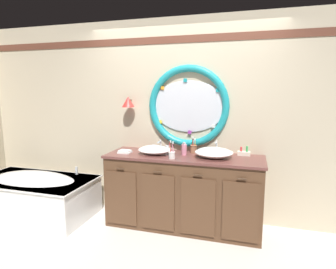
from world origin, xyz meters
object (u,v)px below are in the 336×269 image
object	(u,v)px
toothbrush_holder_left	(172,155)
toothbrush_holder_right	(194,148)
bathtub	(34,193)
soap_dispenser	(184,149)
sink_basin_left	(155,150)
sink_basin_right	(214,153)
folded_hand_towel	(125,152)
toiletry_basket	(244,153)

from	to	relation	value
toothbrush_holder_left	toothbrush_holder_right	size ratio (longest dim) A/B	1.03
toothbrush_holder_right	toothbrush_holder_left	bearing A→B (deg)	-115.81
bathtub	soap_dispenser	xyz separation A→B (m)	(2.02, 0.29, 0.66)
sink_basin_left	sink_basin_right	distance (m)	0.73
sink_basin_left	folded_hand_towel	distance (m)	0.38
toothbrush_holder_right	folded_hand_towel	xyz separation A→B (m)	(-0.83, -0.25, -0.04)
folded_hand_towel	soap_dispenser	bearing A→B (deg)	8.07
sink_basin_left	folded_hand_towel	xyz separation A→B (m)	(-0.38, -0.05, -0.04)
sink_basin_left	soap_dispenser	distance (m)	0.37
toothbrush_holder_left	sink_basin_right	bearing A→B (deg)	20.33
sink_basin_right	toothbrush_holder_left	size ratio (longest dim) A/B	2.08
bathtub	sink_basin_right	world-z (taller)	sink_basin_right
toothbrush_holder_left	toiletry_basket	world-z (taller)	toothbrush_holder_left
sink_basin_left	sink_basin_right	bearing A→B (deg)	0.00
sink_basin_left	toiletry_basket	distance (m)	1.10
bathtub	toiletry_basket	xyz separation A→B (m)	(2.72, 0.48, 0.62)
sink_basin_right	toothbrush_holder_right	bearing A→B (deg)	144.39
toothbrush_holder_right	soap_dispenser	xyz separation A→B (m)	(-0.09, -0.15, 0.01)
bathtub	soap_dispenser	bearing A→B (deg)	8.31
soap_dispenser	toothbrush_holder_left	bearing A→B (deg)	-112.22
toothbrush_holder_left	soap_dispenser	xyz separation A→B (m)	(0.09, 0.23, 0.02)
sink_basin_left	toothbrush_holder_right	xyz separation A→B (m)	(0.45, 0.20, 0.00)
sink_basin_left	toiletry_basket	xyz separation A→B (m)	(1.07, 0.24, -0.03)
sink_basin_left	toothbrush_holder_left	world-z (taller)	toothbrush_holder_left
bathtub	toothbrush_holder_right	distance (m)	2.25
toothbrush_holder_right	toiletry_basket	distance (m)	0.62
sink_basin_right	folded_hand_towel	distance (m)	1.12
sink_basin_left	toiletry_basket	bearing A→B (deg)	12.62
toothbrush_holder_left	toothbrush_holder_right	world-z (taller)	toothbrush_holder_left
folded_hand_towel	toothbrush_holder_left	bearing A→B (deg)	-10.58
toothbrush_holder_right	folded_hand_towel	bearing A→B (deg)	-163.10
bathtub	toothbrush_holder_left	world-z (taller)	toothbrush_holder_left
toothbrush_holder_left	folded_hand_towel	xyz separation A→B (m)	(-0.65, 0.12, -0.03)
bathtub	sink_basin_right	xyz separation A→B (m)	(2.39, 0.24, 0.66)
soap_dispenser	sink_basin_right	bearing A→B (deg)	-8.45
toothbrush_holder_right	toiletry_basket	bearing A→B (deg)	3.42
sink_basin_right	toothbrush_holder_right	xyz separation A→B (m)	(-0.28, 0.20, -0.01)
bathtub	toiletry_basket	size ratio (longest dim) A/B	10.74
soap_dispenser	toothbrush_holder_right	bearing A→B (deg)	59.05
toiletry_basket	folded_hand_towel	bearing A→B (deg)	-168.70
sink_basin_left	toiletry_basket	size ratio (longest dim) A/B	2.68
sink_basin_left	toothbrush_holder_left	bearing A→B (deg)	-32.39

